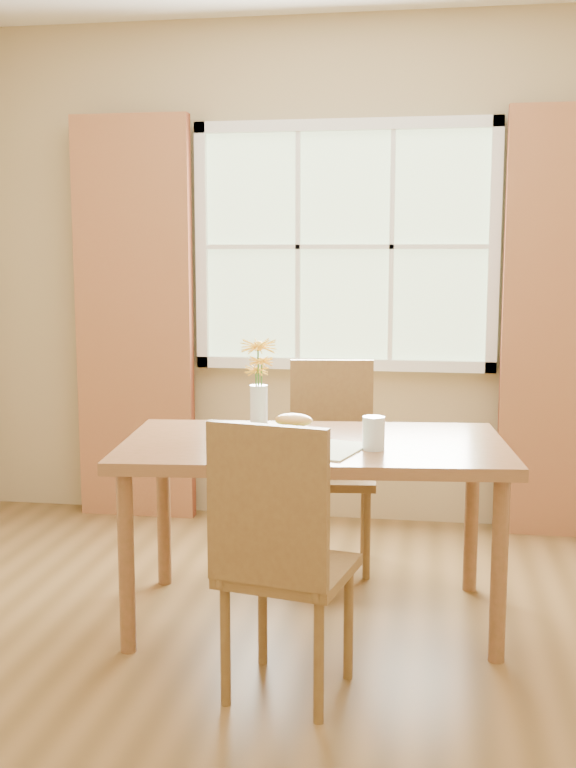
# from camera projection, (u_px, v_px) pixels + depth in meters

# --- Properties ---
(room) EXTENTS (4.24, 3.84, 2.74)m
(room) POSITION_uv_depth(u_px,v_px,m) (289.00, 289.00, 2.98)
(room) COLOR brown
(room) RESTS_ON ground
(window) EXTENTS (1.62, 0.06, 1.32)m
(window) POSITION_uv_depth(u_px,v_px,m) (345.00, 247.00, 4.78)
(window) COLOR #B4D4A0
(window) RESTS_ON room
(curtain_left) EXTENTS (0.65, 0.08, 2.20)m
(curtain_left) POSITION_uv_depth(u_px,v_px,m) (134.00, 320.00, 4.93)
(curtain_left) COLOR #5E2716
(curtain_left) RESTS_ON room
(curtain_right) EXTENTS (0.65, 0.08, 2.20)m
(curtain_right) POSITION_uv_depth(u_px,v_px,m) (567.00, 326.00, 4.57)
(curtain_right) COLOR #5E2716
(curtain_right) RESTS_ON room
(dining_table) EXTENTS (1.58, 0.99, 0.73)m
(dining_table) POSITION_uv_depth(u_px,v_px,m) (314.00, 460.00, 3.55)
(dining_table) COLOR brown
(dining_table) RESTS_ON room
(chair_near) EXTENTS (0.47, 0.47, 0.95)m
(chair_near) POSITION_uv_depth(u_px,v_px,m) (280.00, 550.00, 2.89)
(chair_near) COLOR brown
(chair_near) RESTS_ON room
(chair_far) EXTENTS (0.44, 0.44, 0.96)m
(chair_far) POSITION_uv_depth(u_px,v_px,m) (331.00, 453.00, 4.26)
(chair_far) COLOR brown
(chair_far) RESTS_ON room
(placemat) EXTENTS (0.52, 0.44, 0.01)m
(placemat) POSITION_uv_depth(u_px,v_px,m) (301.00, 447.00, 3.42)
(placemat) COLOR #E5EFCA
(placemat) RESTS_ON dining_table
(plate) EXTENTS (0.32, 0.32, 0.01)m
(plate) POSITION_uv_depth(u_px,v_px,m) (286.00, 445.00, 3.41)
(plate) COLOR #6DB52D
(plate) RESTS_ON placemat
(croissant_sandwich) EXTENTS (0.16, 0.11, 0.11)m
(croissant_sandwich) POSITION_uv_depth(u_px,v_px,m) (293.00, 428.00, 3.42)
(croissant_sandwich) COLOR #E5A34E
(croissant_sandwich) RESTS_ON plate
(water_glass) EXTENTS (0.08, 0.08, 0.13)m
(water_glass) POSITION_uv_depth(u_px,v_px,m) (374.00, 434.00, 3.38)
(water_glass) COLOR silver
(water_glass) RESTS_ON dining_table
(flower_vase) EXTENTS (0.15, 0.15, 0.38)m
(flower_vase) POSITION_uv_depth(u_px,v_px,m) (259.00, 375.00, 3.76)
(flower_vase) COLOR silver
(flower_vase) RESTS_ON dining_table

